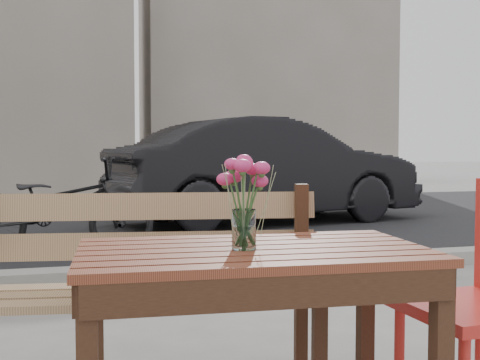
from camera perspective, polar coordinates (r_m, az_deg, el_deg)
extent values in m
cube|color=black|center=(8.88, -13.01, -3.90)|extent=(30.00, 8.00, 0.00)
cube|color=gray|center=(4.92, -11.22, -8.75)|extent=(30.00, 0.25, 0.12)
cube|color=gray|center=(17.74, 2.41, 9.29)|extent=(7.00, 3.00, 6.00)
cube|color=#5B2417|center=(2.05, 1.27, -6.83)|extent=(1.21, 0.75, 0.03)
cube|color=#331B11|center=(2.38, -13.54, -14.50)|extent=(0.06, 0.06, 0.69)
cube|color=#331B11|center=(2.57, 11.79, -13.12)|extent=(0.06, 0.06, 0.69)
cube|color=olive|center=(2.47, -9.12, -10.74)|extent=(1.53, 0.63, 0.03)
cube|color=olive|center=(2.64, -8.94, -4.33)|extent=(1.47, 0.26, 0.40)
cube|color=#331B11|center=(2.44, 7.60, -16.52)|extent=(0.06, 0.06, 0.49)
cube|color=#331B11|center=(2.70, 5.86, -10.01)|extent=(0.06, 0.06, 0.90)
cube|color=red|center=(2.39, 21.30, -11.34)|extent=(0.48, 0.48, 0.04)
cylinder|color=red|center=(2.71, 21.78, -15.08)|extent=(0.04, 0.04, 0.45)
cylinder|color=white|center=(2.00, 0.38, -4.71)|extent=(0.08, 0.08, 0.13)
cylinder|color=#3A6631|center=(2.00, 0.38, -2.81)|extent=(0.05, 0.05, 0.27)
imported|color=black|center=(8.60, 2.53, 0.85)|extent=(4.68, 2.44, 1.47)
imported|color=black|center=(6.14, -16.89, -2.45)|extent=(1.95, 1.03, 0.97)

